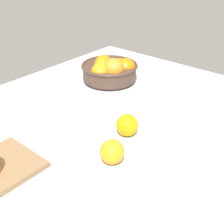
% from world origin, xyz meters
% --- Properties ---
extents(ground_plane, '(1.33, 1.06, 0.03)m').
position_xyz_m(ground_plane, '(0.00, 0.00, -0.01)').
color(ground_plane, silver).
extents(fruit_bowl, '(0.23, 0.23, 0.11)m').
position_xyz_m(fruit_bowl, '(0.30, 0.22, 0.05)').
color(fruit_bowl, '#473328').
rests_on(fruit_bowl, ground_plane).
extents(loose_orange_0, '(0.07, 0.07, 0.07)m').
position_xyz_m(loose_orange_0, '(-0.09, -0.13, 0.03)').
color(loose_orange_0, orange).
rests_on(loose_orange_0, ground_plane).
extents(loose_orange_1, '(0.07, 0.07, 0.07)m').
position_xyz_m(loose_orange_1, '(0.03, -0.08, 0.03)').
color(loose_orange_1, orange).
rests_on(loose_orange_1, ground_plane).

